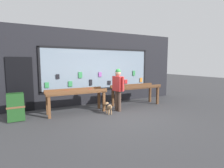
# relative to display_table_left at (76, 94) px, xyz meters

# --- Properties ---
(ground_plane) EXTENTS (40.00, 40.00, 0.00)m
(ground_plane) POSITION_rel_display_table_left_xyz_m (1.35, -1.17, -0.72)
(ground_plane) COLOR #38383A
(shopfront_facade) EXTENTS (8.56, 0.29, 3.32)m
(shopfront_facade) POSITION_rel_display_table_left_xyz_m (1.31, 1.22, 0.93)
(shopfront_facade) COLOR black
(shopfront_facade) RESTS_ON ground_plane
(display_table_left) EXTENTS (2.23, 0.71, 0.90)m
(display_table_left) POSITION_rel_display_table_left_xyz_m (0.00, 0.00, 0.00)
(display_table_left) COLOR brown
(display_table_left) RESTS_ON ground_plane
(display_table_right) EXTENTS (2.23, 0.73, 0.92)m
(display_table_right) POSITION_rel_display_table_left_xyz_m (2.70, 0.00, 0.01)
(display_table_right) COLOR brown
(display_table_right) RESTS_ON ground_plane
(person_browsing) EXTENTS (0.30, 0.65, 1.66)m
(person_browsing) POSITION_rel_display_table_left_xyz_m (1.51, -0.48, 0.25)
(person_browsing) COLOR #4C382D
(person_browsing) RESTS_ON ground_plane
(small_dog) EXTENTS (0.22, 0.55, 0.41)m
(small_dog) POSITION_rel_display_table_left_xyz_m (1.02, -0.65, -0.44)
(small_dog) COLOR #99724C
(small_dog) RESTS_ON ground_plane
(sandwich_board_sign) EXTENTS (0.57, 0.81, 0.86)m
(sandwich_board_sign) POSITION_rel_display_table_left_xyz_m (-2.01, 0.20, -0.27)
(sandwich_board_sign) COLOR #193F19
(sandwich_board_sign) RESTS_ON ground_plane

